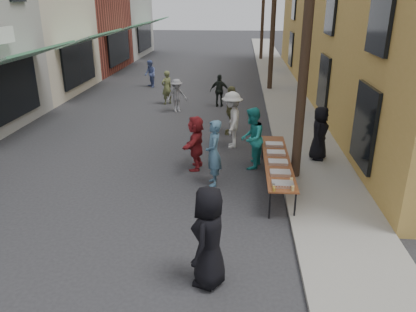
# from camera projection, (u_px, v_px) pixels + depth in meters

# --- Properties ---
(ground) EXTENTS (120.00, 120.00, 0.00)m
(ground) POSITION_uv_depth(u_px,v_px,m) (118.00, 227.00, 9.18)
(ground) COLOR #28282B
(ground) RESTS_ON ground
(sidewalk) EXTENTS (2.20, 60.00, 0.10)m
(sidewalk) POSITION_uv_depth(u_px,v_px,m) (282.00, 89.00, 22.71)
(sidewalk) COLOR gray
(sidewalk) RESTS_ON ground
(storefront_row) EXTENTS (8.00, 37.00, 9.00)m
(storefront_row) POSITION_uv_depth(u_px,v_px,m) (12.00, 12.00, 22.31)
(storefront_row) COLOR maroon
(storefront_row) RESTS_ON ground
(utility_pole_near) EXTENTS (0.26, 0.26, 9.00)m
(utility_pole_near) POSITION_uv_depth(u_px,v_px,m) (309.00, 12.00, 10.00)
(utility_pole_near) COLOR #2D2116
(utility_pole_near) RESTS_ON ground
(utility_pole_mid) EXTENTS (0.26, 0.26, 9.00)m
(utility_pole_mid) POSITION_uv_depth(u_px,v_px,m) (274.00, 5.00, 21.14)
(utility_pole_mid) COLOR #2D2116
(utility_pole_mid) RESTS_ON ground
(utility_pole_far) EXTENTS (0.26, 0.26, 9.00)m
(utility_pole_far) POSITION_uv_depth(u_px,v_px,m) (263.00, 2.00, 32.29)
(utility_pole_far) COLOR #2D2116
(utility_pole_far) RESTS_ON ground
(serving_table) EXTENTS (0.70, 4.00, 0.75)m
(serving_table) POSITION_uv_depth(u_px,v_px,m) (277.00, 161.00, 10.98)
(serving_table) COLOR brown
(serving_table) RESTS_ON ground
(catering_tray_sausage) EXTENTS (0.50, 0.33, 0.08)m
(catering_tray_sausage) POSITION_uv_depth(u_px,v_px,m) (283.00, 184.00, 9.42)
(catering_tray_sausage) COLOR maroon
(catering_tray_sausage) RESTS_ON serving_table
(catering_tray_foil_b) EXTENTS (0.50, 0.33, 0.08)m
(catering_tray_foil_b) POSITION_uv_depth(u_px,v_px,m) (280.00, 173.00, 10.03)
(catering_tray_foil_b) COLOR #B2B2B7
(catering_tray_foil_b) RESTS_ON serving_table
(catering_tray_buns) EXTENTS (0.50, 0.33, 0.08)m
(catering_tray_buns) POSITION_uv_depth(u_px,v_px,m) (278.00, 162.00, 10.68)
(catering_tray_buns) COLOR tan
(catering_tray_buns) RESTS_ON serving_table
(catering_tray_foil_d) EXTENTS (0.50, 0.33, 0.08)m
(catering_tray_foil_d) POSITION_uv_depth(u_px,v_px,m) (276.00, 153.00, 11.33)
(catering_tray_foil_d) COLOR #B2B2B7
(catering_tray_foil_d) RESTS_ON serving_table
(catering_tray_buns_end) EXTENTS (0.50, 0.33, 0.08)m
(catering_tray_buns_end) POSITION_uv_depth(u_px,v_px,m) (274.00, 144.00, 11.98)
(catering_tray_buns_end) COLOR tan
(catering_tray_buns_end) RESTS_ON serving_table
(condiment_jar_a) EXTENTS (0.07, 0.07, 0.08)m
(condiment_jar_a) POSITION_uv_depth(u_px,v_px,m) (274.00, 189.00, 9.16)
(condiment_jar_a) COLOR #A57F26
(condiment_jar_a) RESTS_ON serving_table
(condiment_jar_b) EXTENTS (0.07, 0.07, 0.08)m
(condiment_jar_b) POSITION_uv_depth(u_px,v_px,m) (274.00, 188.00, 9.26)
(condiment_jar_b) COLOR #A57F26
(condiment_jar_b) RESTS_ON serving_table
(condiment_jar_c) EXTENTS (0.07, 0.07, 0.08)m
(condiment_jar_c) POSITION_uv_depth(u_px,v_px,m) (273.00, 186.00, 9.35)
(condiment_jar_c) COLOR #A57F26
(condiment_jar_c) RESTS_ON serving_table
(cup_stack) EXTENTS (0.08, 0.08, 0.12)m
(cup_stack) POSITION_uv_depth(u_px,v_px,m) (293.00, 188.00, 9.17)
(cup_stack) COLOR tan
(cup_stack) RESTS_ON serving_table
(guest_front_a) EXTENTS (0.84, 1.06, 1.89)m
(guest_front_a) POSITION_uv_depth(u_px,v_px,m) (209.00, 237.00, 7.05)
(guest_front_a) COLOR black
(guest_front_a) RESTS_ON ground
(guest_front_b) EXTENTS (0.51, 0.71, 1.84)m
(guest_front_b) POSITION_uv_depth(u_px,v_px,m) (214.00, 153.00, 10.95)
(guest_front_b) COLOR #456C87
(guest_front_b) RESTS_ON ground
(guest_front_c) EXTENTS (0.91, 1.05, 1.86)m
(guest_front_c) POSITION_uv_depth(u_px,v_px,m) (252.00, 138.00, 12.06)
(guest_front_c) COLOR teal
(guest_front_c) RESTS_ON ground
(guest_front_d) EXTENTS (0.73, 1.26, 1.93)m
(guest_front_d) POSITION_uv_depth(u_px,v_px,m) (232.00, 120.00, 13.76)
(guest_front_d) COLOR beige
(guest_front_d) RESTS_ON ground
(guest_front_e) EXTENTS (0.45, 1.07, 1.83)m
(guest_front_e) POSITION_uv_depth(u_px,v_px,m) (231.00, 110.00, 15.15)
(guest_front_e) COLOR brown
(guest_front_e) RESTS_ON ground
(guest_queue_back) EXTENTS (0.64, 1.56, 1.64)m
(guest_queue_back) POSITION_uv_depth(u_px,v_px,m) (196.00, 143.00, 12.03)
(guest_queue_back) COLOR maroon
(guest_queue_back) RESTS_ON ground
(server) EXTENTS (0.79, 0.96, 1.68)m
(server) POSITION_uv_depth(u_px,v_px,m) (320.00, 133.00, 12.50)
(server) COLOR black
(server) RESTS_ON sidewalk
(passerby_left) EXTENTS (1.11, 0.95, 1.49)m
(passerby_left) POSITION_uv_depth(u_px,v_px,m) (177.00, 96.00, 18.17)
(passerby_left) COLOR slate
(passerby_left) RESTS_ON ground
(passerby_mid) EXTENTS (0.91, 0.43, 1.52)m
(passerby_mid) POSITION_uv_depth(u_px,v_px,m) (220.00, 91.00, 19.06)
(passerby_mid) COLOR black
(passerby_mid) RESTS_ON ground
(passerby_right) EXTENTS (0.68, 0.69, 1.61)m
(passerby_right) POSITION_uv_depth(u_px,v_px,m) (167.00, 88.00, 19.52)
(passerby_right) COLOR #5E663B
(passerby_right) RESTS_ON ground
(passerby_far) EXTENTS (0.89, 0.94, 1.54)m
(passerby_far) POSITION_uv_depth(u_px,v_px,m) (150.00, 74.00, 23.26)
(passerby_far) COLOR #5464A2
(passerby_far) RESTS_ON ground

